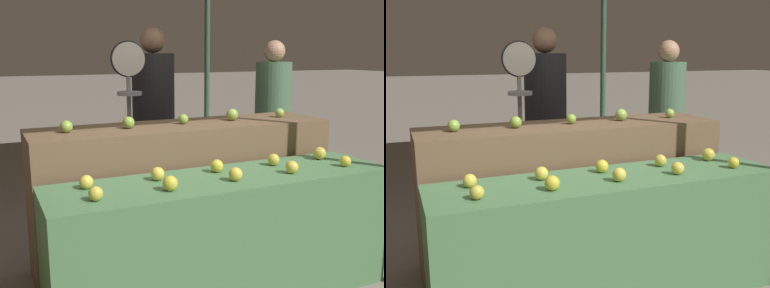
% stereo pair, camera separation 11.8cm
% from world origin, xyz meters
% --- Properties ---
extents(display_counter_front, '(2.13, 0.55, 0.78)m').
position_xyz_m(display_counter_front, '(0.00, 0.00, 0.39)').
color(display_counter_front, '#4C7A4C').
rests_on(display_counter_front, ground_plane).
extents(display_counter_back, '(2.13, 0.55, 1.01)m').
position_xyz_m(display_counter_back, '(0.00, 0.60, 0.51)').
color(display_counter_back, brown).
rests_on(display_counter_back, ground_plane).
extents(apple_front_0, '(0.07, 0.07, 0.07)m').
position_xyz_m(apple_front_0, '(-0.81, -0.11, 0.82)').
color(apple_front_0, gold).
rests_on(apple_front_0, display_counter_front).
extents(apple_front_1, '(0.08, 0.08, 0.08)m').
position_xyz_m(apple_front_1, '(-0.41, -0.12, 0.82)').
color(apple_front_1, gold).
rests_on(apple_front_1, display_counter_front).
extents(apple_front_2, '(0.08, 0.08, 0.08)m').
position_xyz_m(apple_front_2, '(0.00, -0.10, 0.82)').
color(apple_front_2, yellow).
rests_on(apple_front_2, display_counter_front).
extents(apple_front_3, '(0.08, 0.08, 0.08)m').
position_xyz_m(apple_front_3, '(0.40, -0.11, 0.82)').
color(apple_front_3, yellow).
rests_on(apple_front_3, display_counter_front).
extents(apple_front_4, '(0.07, 0.07, 0.07)m').
position_xyz_m(apple_front_4, '(0.81, -0.12, 0.82)').
color(apple_front_4, gold).
rests_on(apple_front_4, display_counter_front).
extents(apple_front_5, '(0.08, 0.08, 0.08)m').
position_xyz_m(apple_front_5, '(-0.80, 0.11, 0.82)').
color(apple_front_5, yellow).
rests_on(apple_front_5, display_counter_front).
extents(apple_front_6, '(0.08, 0.08, 0.08)m').
position_xyz_m(apple_front_6, '(-0.40, 0.10, 0.82)').
color(apple_front_6, yellow).
rests_on(apple_front_6, display_counter_front).
extents(apple_front_7, '(0.08, 0.08, 0.08)m').
position_xyz_m(apple_front_7, '(-0.01, 0.11, 0.82)').
color(apple_front_7, gold).
rests_on(apple_front_7, display_counter_front).
extents(apple_front_8, '(0.08, 0.08, 0.08)m').
position_xyz_m(apple_front_8, '(0.41, 0.11, 0.82)').
color(apple_front_8, gold).
rests_on(apple_front_8, display_counter_front).
extents(apple_front_9, '(0.09, 0.09, 0.09)m').
position_xyz_m(apple_front_9, '(0.80, 0.11, 0.83)').
color(apple_front_9, gold).
rests_on(apple_front_9, display_counter_front).
extents(apple_back_0, '(0.08, 0.08, 0.08)m').
position_xyz_m(apple_back_0, '(-0.81, 0.60, 1.05)').
color(apple_back_0, '#84AD3D').
rests_on(apple_back_0, display_counter_back).
extents(apple_back_1, '(0.08, 0.08, 0.08)m').
position_xyz_m(apple_back_1, '(-0.41, 0.59, 1.05)').
color(apple_back_1, '#84AD3D').
rests_on(apple_back_1, display_counter_back).
extents(apple_back_2, '(0.07, 0.07, 0.07)m').
position_xyz_m(apple_back_2, '(-0.01, 0.61, 1.05)').
color(apple_back_2, '#84AD3D').
rests_on(apple_back_2, display_counter_back).
extents(apple_back_3, '(0.09, 0.09, 0.09)m').
position_xyz_m(apple_back_3, '(0.39, 0.61, 1.06)').
color(apple_back_3, '#8EB247').
rests_on(apple_back_3, display_counter_back).
extents(apple_back_4, '(0.07, 0.07, 0.07)m').
position_xyz_m(apple_back_4, '(0.81, 0.60, 1.05)').
color(apple_back_4, '#8EB247').
rests_on(apple_back_4, display_counter_back).
extents(produce_scale, '(0.29, 0.20, 1.60)m').
position_xyz_m(produce_scale, '(-0.19, 1.29, 1.17)').
color(produce_scale, '#99999E').
rests_on(produce_scale, ground_plane).
extents(person_vendor_at_scale, '(0.49, 0.49, 1.73)m').
position_xyz_m(person_vendor_at_scale, '(0.15, 1.63, 0.99)').
color(person_vendor_at_scale, '#2D2D38').
rests_on(person_vendor_at_scale, ground_plane).
extents(person_customer_left, '(0.49, 0.49, 1.63)m').
position_xyz_m(person_customer_left, '(1.44, 1.58, 0.94)').
color(person_customer_left, '#2D2D38').
rests_on(person_customer_left, ground_plane).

